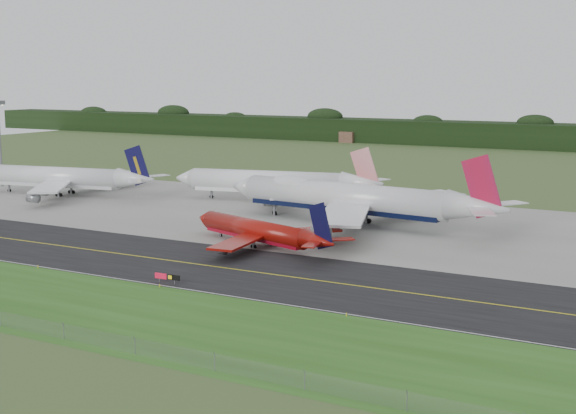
{
  "coord_description": "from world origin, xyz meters",
  "views": [
    {
      "loc": [
        81.08,
        -123.13,
        34.43
      ],
      "look_at": [
        1.5,
        22.0,
        7.45
      ],
      "focal_mm": 50.0,
      "sensor_mm": 36.0,
      "label": 1
    }
  ],
  "objects_px": {
    "taxiway_sign": "(167,277)",
    "jet_navy_gold": "(64,178)",
    "jet_star_tail": "(277,183)",
    "jet_red_737": "(262,232)",
    "jet_ba_747": "(353,198)"
  },
  "relations": [
    {
      "from": "jet_ba_747",
      "to": "jet_red_737",
      "type": "bearing_deg",
      "value": -101.44
    },
    {
      "from": "taxiway_sign",
      "to": "jet_navy_gold",
      "type": "bearing_deg",
      "value": 142.7
    },
    {
      "from": "jet_navy_gold",
      "to": "taxiway_sign",
      "type": "bearing_deg",
      "value": -37.3
    },
    {
      "from": "jet_navy_gold",
      "to": "jet_red_737",
      "type": "bearing_deg",
      "value": -21.43
    },
    {
      "from": "jet_star_tail",
      "to": "jet_ba_747",
      "type": "bearing_deg",
      "value": -34.11
    },
    {
      "from": "taxiway_sign",
      "to": "jet_ba_747",
      "type": "bearing_deg",
      "value": 85.44
    },
    {
      "from": "jet_navy_gold",
      "to": "jet_star_tail",
      "type": "height_order",
      "value": "jet_star_tail"
    },
    {
      "from": "jet_navy_gold",
      "to": "taxiway_sign",
      "type": "relative_size",
      "value": 12.15
    },
    {
      "from": "jet_ba_747",
      "to": "jet_red_737",
      "type": "relative_size",
      "value": 1.8
    },
    {
      "from": "jet_red_737",
      "to": "jet_star_tail",
      "type": "bearing_deg",
      "value": 116.5
    },
    {
      "from": "jet_ba_747",
      "to": "jet_navy_gold",
      "type": "distance_m",
      "value": 94.03
    },
    {
      "from": "jet_red_737",
      "to": "jet_star_tail",
      "type": "relative_size",
      "value": 0.68
    },
    {
      "from": "jet_ba_747",
      "to": "taxiway_sign",
      "type": "bearing_deg",
      "value": -94.56
    },
    {
      "from": "jet_ba_747",
      "to": "jet_navy_gold",
      "type": "bearing_deg",
      "value": 178.13
    },
    {
      "from": "jet_star_tail",
      "to": "jet_red_737",
      "type": "bearing_deg",
      "value": -63.5
    }
  ]
}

